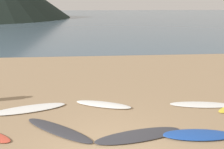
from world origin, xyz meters
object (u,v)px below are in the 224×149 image
(surfboard_1, at_px, (29,109))
(surfboard_5, at_px, (198,135))
(surfboard_4, at_px, (139,135))
(surfboard_3, at_px, (103,104))
(surfboard_6, at_px, (201,105))
(surfboard_2, at_px, (58,130))

(surfboard_1, distance_m, surfboard_5, 5.81)
(surfboard_4, distance_m, surfboard_5, 1.75)
(surfboard_4, bearing_deg, surfboard_1, 142.92)
(surfboard_3, bearing_deg, surfboard_6, 14.09)
(surfboard_2, relative_size, surfboard_3, 1.19)
(surfboard_1, distance_m, surfboard_6, 6.49)
(surfboard_5, bearing_deg, surfboard_2, 175.93)
(surfboard_2, bearing_deg, surfboard_5, 25.60)
(surfboard_1, height_order, surfboard_3, surfboard_3)
(surfboard_4, height_order, surfboard_6, surfboard_4)
(surfboard_3, xyz_separation_m, surfboard_4, (0.98, -2.01, -0.01))
(surfboard_4, relative_size, surfboard_5, 1.26)
(surfboard_3, height_order, surfboard_4, surfboard_3)
(surfboard_4, distance_m, surfboard_6, 3.28)
(surfboard_1, xyz_separation_m, surfboard_5, (5.46, -1.99, 0.01))
(surfboard_1, relative_size, surfboard_4, 0.99)
(surfboard_1, height_order, surfboard_6, surfboard_1)
(surfboard_3, bearing_deg, surfboard_2, -115.00)
(surfboard_3, distance_m, surfboard_4, 2.23)
(surfboard_1, relative_size, surfboard_2, 1.02)
(surfboard_2, bearing_deg, surfboard_6, 47.53)
(surfboard_1, bearing_deg, surfboard_6, -14.42)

